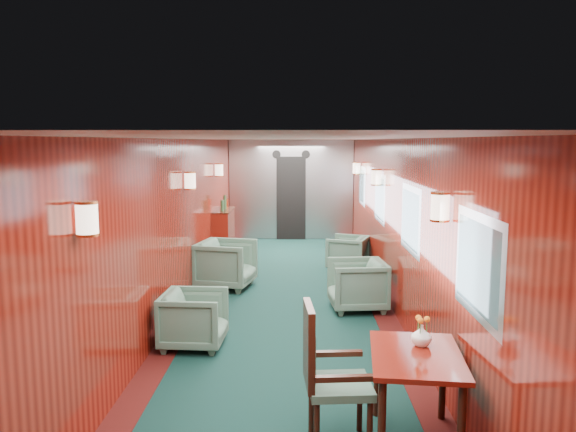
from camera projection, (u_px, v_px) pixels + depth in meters
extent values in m
plane|color=#0C2E28|center=(286.00, 312.00, 7.82)|extent=(12.00, 12.00, 0.00)
cube|color=silver|center=(286.00, 142.00, 7.51)|extent=(3.00, 12.00, 0.10)
cube|color=silver|center=(286.00, 142.00, 7.51)|extent=(1.20, 12.00, 0.06)
cube|color=maroon|center=(291.00, 189.00, 13.61)|extent=(3.00, 0.10, 2.40)
cube|color=maroon|center=(177.00, 227.00, 7.69)|extent=(0.10, 12.00, 2.40)
cube|color=maroon|center=(396.00, 227.00, 7.64)|extent=(0.10, 12.00, 2.40)
cube|color=#380D0B|center=(190.00, 311.00, 7.85)|extent=(0.30, 12.00, 0.01)
cube|color=#380D0B|center=(383.00, 312.00, 7.80)|extent=(0.30, 12.00, 0.01)
cube|color=#A2A4A9|center=(291.00, 190.00, 13.53)|extent=(2.98, 0.12, 2.38)
cube|color=black|center=(291.00, 198.00, 13.48)|extent=(0.70, 0.06, 2.00)
cylinder|color=black|center=(276.00, 154.00, 13.35)|extent=(0.20, 0.04, 0.20)
cylinder|color=black|center=(306.00, 154.00, 13.34)|extent=(0.20, 0.04, 0.20)
cube|color=#B7B9BE|center=(478.00, 266.00, 4.14)|extent=(0.02, 1.10, 0.80)
cube|color=#49646D|center=(477.00, 266.00, 4.14)|extent=(0.01, 0.96, 0.66)
cube|color=#B7B9BE|center=(410.00, 219.00, 6.61)|extent=(0.02, 1.10, 0.80)
cube|color=#49646D|center=(410.00, 219.00, 6.62)|extent=(0.01, 0.96, 0.66)
cube|color=#B7B9BE|center=(380.00, 198.00, 9.09)|extent=(0.02, 1.10, 0.80)
cube|color=#49646D|center=(379.00, 198.00, 9.09)|extent=(0.01, 0.96, 0.66)
cube|color=#B7B9BE|center=(362.00, 186.00, 11.57)|extent=(0.02, 1.10, 0.80)
cube|color=#49646D|center=(362.00, 186.00, 11.57)|extent=(0.01, 0.96, 0.66)
cylinder|color=beige|center=(87.00, 219.00, 4.14)|extent=(0.16, 0.16, 0.24)
cylinder|color=#CB8239|center=(88.00, 235.00, 4.16)|extent=(0.17, 0.17, 0.02)
cylinder|color=beige|center=(440.00, 207.00, 4.89)|extent=(0.16, 0.16, 0.24)
cylinder|color=#CB8239|center=(440.00, 220.00, 4.90)|extent=(0.17, 0.17, 0.02)
cylinder|color=beige|center=(190.00, 181.00, 8.10)|extent=(0.16, 0.16, 0.24)
cylinder|color=#CB8239|center=(190.00, 189.00, 8.12)|extent=(0.17, 0.17, 0.02)
cylinder|color=beige|center=(376.00, 177.00, 8.85)|extent=(0.16, 0.16, 0.24)
cylinder|color=#CB8239|center=(376.00, 185.00, 8.87)|extent=(0.17, 0.17, 0.02)
cylinder|color=beige|center=(219.00, 170.00, 11.08)|extent=(0.16, 0.16, 0.24)
cylinder|color=#CB8239|center=(219.00, 176.00, 11.09)|extent=(0.17, 0.17, 0.02)
cylinder|color=beige|center=(357.00, 168.00, 11.82)|extent=(0.16, 0.16, 0.24)
cylinder|color=#CB8239|center=(356.00, 174.00, 11.84)|extent=(0.17, 0.17, 0.02)
cube|color=maroon|center=(416.00, 356.00, 4.34)|extent=(0.79, 1.05, 0.04)
cylinder|color=black|center=(382.00, 426.00, 4.00)|extent=(0.06, 0.06, 0.70)
cylinder|color=black|center=(461.00, 431.00, 3.94)|extent=(0.06, 0.06, 0.70)
cylinder|color=black|center=(377.00, 377.00, 4.84)|extent=(0.06, 0.06, 0.70)
cylinder|color=black|center=(443.00, 380.00, 4.77)|extent=(0.06, 0.06, 0.70)
cube|color=#1C4337|center=(340.00, 386.00, 4.35)|extent=(0.52, 0.52, 0.06)
cube|color=black|center=(309.00, 345.00, 4.29)|extent=(0.09, 0.44, 0.63)
cube|color=#1C4337|center=(312.00, 353.00, 4.30)|extent=(0.05, 0.34, 0.38)
cube|color=black|center=(345.00, 378.00, 4.09)|extent=(0.44, 0.09, 0.04)
cube|color=black|center=(335.00, 354.00, 4.57)|extent=(0.44, 0.09, 0.04)
cylinder|color=black|center=(317.00, 431.00, 4.18)|extent=(0.05, 0.05, 0.45)
cylinder|color=black|center=(370.00, 429.00, 4.20)|extent=(0.05, 0.05, 0.45)
cylinder|color=black|center=(311.00, 406.00, 4.57)|extent=(0.05, 0.05, 0.45)
cylinder|color=black|center=(360.00, 405.00, 4.60)|extent=(0.05, 0.05, 0.45)
cube|color=maroon|center=(224.00, 234.00, 11.33)|extent=(0.33, 1.10, 0.99)
cube|color=black|center=(224.00, 210.00, 11.26)|extent=(0.35, 1.12, 0.02)
cylinder|color=#274E2D|center=(222.00, 206.00, 10.97)|extent=(0.07, 0.07, 0.22)
cylinder|color=#274E2D|center=(225.00, 202.00, 11.35)|extent=(0.06, 0.06, 0.28)
cylinder|color=#CB8239|center=(226.00, 203.00, 11.58)|extent=(0.08, 0.08, 0.18)
imported|color=white|center=(421.00, 335.00, 4.49)|extent=(0.17, 0.17, 0.17)
imported|color=#1C4337|center=(194.00, 319.00, 6.48)|extent=(0.75, 0.73, 0.65)
imported|color=#1C4337|center=(226.00, 264.00, 9.08)|extent=(1.01, 0.99, 0.78)
imported|color=#1C4337|center=(357.00, 285.00, 7.91)|extent=(0.85, 0.83, 0.71)
imported|color=#1C4337|center=(348.00, 253.00, 10.37)|extent=(0.88, 0.87, 0.63)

